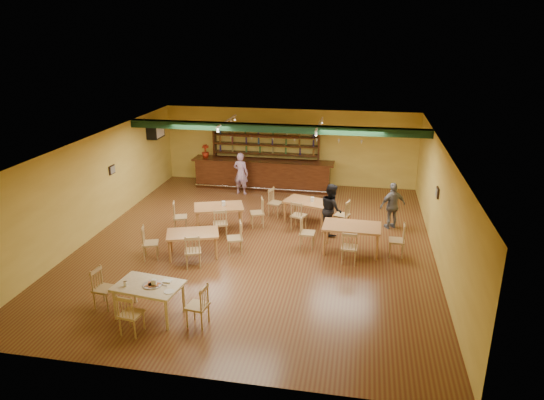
% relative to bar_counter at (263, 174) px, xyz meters
% --- Properties ---
extents(floor, '(12.00, 12.00, 0.00)m').
position_rel_bar_counter_xyz_m(floor, '(0.90, -5.15, -0.56)').
color(floor, '#5B2E1A').
rests_on(floor, ground).
extents(ceiling_beam, '(10.00, 0.30, 0.25)m').
position_rel_bar_counter_xyz_m(ceiling_beam, '(0.90, -2.35, 2.31)').
color(ceiling_beam, black).
rests_on(ceiling_beam, ceiling).
extents(track_rail_left, '(0.05, 2.50, 0.05)m').
position_rel_bar_counter_xyz_m(track_rail_left, '(-0.90, -1.75, 2.38)').
color(track_rail_left, white).
rests_on(track_rail_left, ceiling).
extents(track_rail_right, '(0.05, 2.50, 0.05)m').
position_rel_bar_counter_xyz_m(track_rail_right, '(2.30, -1.75, 2.38)').
color(track_rail_right, white).
rests_on(track_rail_right, ceiling).
extents(ac_unit, '(0.34, 0.70, 0.48)m').
position_rel_bar_counter_xyz_m(ac_unit, '(-3.90, -0.95, 1.79)').
color(ac_unit, white).
rests_on(ac_unit, wall_left).
extents(picture_left, '(0.04, 0.34, 0.28)m').
position_rel_bar_counter_xyz_m(picture_left, '(-4.07, -4.15, 1.14)').
color(picture_left, black).
rests_on(picture_left, wall_left).
extents(picture_right, '(0.04, 0.34, 0.28)m').
position_rel_bar_counter_xyz_m(picture_right, '(5.87, -4.65, 1.14)').
color(picture_right, black).
rests_on(picture_right, wall_right).
extents(bar_counter, '(5.51, 0.85, 1.13)m').
position_rel_bar_counter_xyz_m(bar_counter, '(0.00, 0.00, 0.00)').
color(bar_counter, black).
rests_on(bar_counter, ground).
extents(back_bar_hutch, '(4.26, 0.40, 2.28)m').
position_rel_bar_counter_xyz_m(back_bar_hutch, '(0.00, 0.63, 0.57)').
color(back_bar_hutch, black).
rests_on(back_bar_hutch, ground).
extents(poinsettia, '(0.37, 0.37, 0.52)m').
position_rel_bar_counter_xyz_m(poinsettia, '(-2.31, 0.00, 0.82)').
color(poinsettia, '#A0230E').
rests_on(poinsettia, bar_counter).
extents(dining_table_a, '(1.72, 1.35, 0.75)m').
position_rel_bar_counter_xyz_m(dining_table_a, '(-0.53, -4.29, -0.19)').
color(dining_table_a, '#AC753D').
rests_on(dining_table_a, ground).
extents(dining_table_b, '(1.65, 1.28, 0.73)m').
position_rel_bar_counter_xyz_m(dining_table_b, '(2.14, -3.24, -0.20)').
color(dining_table_b, '#AC753D').
rests_on(dining_table_b, ground).
extents(dining_table_c, '(1.60, 1.25, 0.70)m').
position_rel_bar_counter_xyz_m(dining_table_c, '(-0.68, -6.32, -0.21)').
color(dining_table_c, '#AC753D').
rests_on(dining_table_c, ground).
extents(dining_table_d, '(1.62, 1.01, 0.79)m').
position_rel_bar_counter_xyz_m(dining_table_d, '(3.60, -5.25, -0.17)').
color(dining_table_d, '#AC753D').
rests_on(dining_table_d, ground).
extents(near_table, '(1.52, 1.09, 0.76)m').
position_rel_bar_counter_xyz_m(near_table, '(-0.63, -9.36, -0.19)').
color(near_table, tan).
rests_on(near_table, ground).
extents(pizza_tray, '(0.47, 0.47, 0.01)m').
position_rel_bar_counter_xyz_m(pizza_tray, '(-0.53, -9.36, 0.20)').
color(pizza_tray, silver).
rests_on(pizza_tray, near_table).
extents(parmesan_shaker, '(0.08, 0.08, 0.11)m').
position_rel_bar_counter_xyz_m(parmesan_shaker, '(-1.08, -9.51, 0.25)').
color(parmesan_shaker, '#EAE5C6').
rests_on(parmesan_shaker, near_table).
extents(napkin_stack, '(0.20, 0.15, 0.03)m').
position_rel_bar_counter_xyz_m(napkin_stack, '(-0.28, -9.16, 0.21)').
color(napkin_stack, white).
rests_on(napkin_stack, near_table).
extents(pizza_server, '(0.33, 0.18, 0.00)m').
position_rel_bar_counter_xyz_m(pizza_server, '(-0.38, -9.31, 0.21)').
color(pizza_server, silver).
rests_on(pizza_server, pizza_tray).
extents(side_plate, '(0.25, 0.25, 0.01)m').
position_rel_bar_counter_xyz_m(side_plate, '(-0.07, -9.56, 0.20)').
color(side_plate, white).
rests_on(side_plate, near_table).
extents(patron_bar, '(0.64, 0.48, 1.60)m').
position_rel_bar_counter_xyz_m(patron_bar, '(-0.68, -0.83, 0.24)').
color(patron_bar, purple).
rests_on(patron_bar, ground).
extents(patron_right_a, '(0.83, 0.93, 1.58)m').
position_rel_bar_counter_xyz_m(patron_right_a, '(2.94, -4.04, 0.23)').
color(patron_right_a, black).
rests_on(patron_right_a, ground).
extents(patron_right_b, '(0.94, 0.73, 1.49)m').
position_rel_bar_counter_xyz_m(patron_right_b, '(4.80, -3.25, 0.18)').
color(patron_right_b, slate).
rests_on(patron_right_b, ground).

